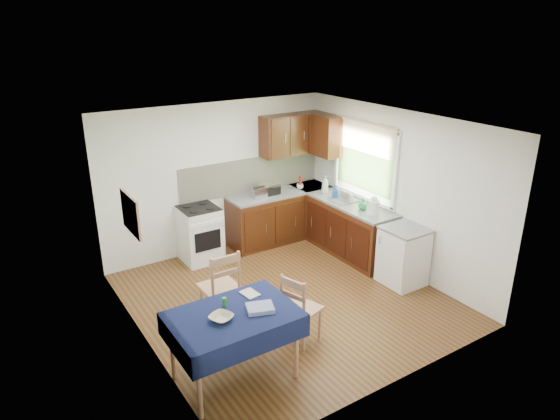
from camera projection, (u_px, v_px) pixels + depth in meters
floor at (287, 298)px, 7.09m from camera, size 4.20×4.20×0.00m
ceiling at (287, 123)px, 6.20m from camera, size 4.00×4.20×0.02m
wall_back at (217, 178)px, 8.29m from camera, size 4.00×0.02×2.50m
wall_front at (403, 281)px, 4.99m from camera, size 4.00×0.02×2.50m
wall_left at (140, 252)px, 5.63m from camera, size 0.02×4.20×2.50m
wall_right at (395, 191)px, 7.66m from camera, size 0.02×4.20×2.50m
base_cabinets at (312, 223)px, 8.61m from camera, size 1.90×2.30×0.86m
worktop_back at (280, 193)px, 8.72m from camera, size 1.90×0.60×0.04m
worktop_right at (352, 205)px, 8.15m from camera, size 0.60×1.70×0.04m
worktop_corner at (310, 186)px, 9.05m from camera, size 0.60×0.60×0.04m
splashback at (252, 175)px, 8.63m from camera, size 2.70×0.02×0.60m
upper_cabinets at (303, 135)px, 8.62m from camera, size 1.20×0.85×0.70m
stove at (200, 234)px, 8.08m from camera, size 0.60×0.61×0.92m
window at (365, 156)px, 8.05m from camera, size 0.04×1.48×1.26m
fridge at (403, 256)px, 7.36m from camera, size 0.58×0.60×0.89m
corkboard at (131, 214)px, 5.76m from camera, size 0.04×0.62×0.47m
dining_table at (233, 322)px, 5.27m from camera, size 1.34×0.91×0.81m
chair_far at (221, 285)px, 6.34m from camera, size 0.46×0.46×1.03m
chair_near at (299, 307)px, 5.97m from camera, size 0.51×0.51×0.92m
toaster at (259, 192)px, 8.40m from camera, size 0.25×0.16×0.19m
sandwich_press at (269, 189)px, 8.57m from camera, size 0.31×0.26×0.18m
sauce_bottle at (300, 182)px, 8.83m from camera, size 0.05×0.05×0.23m
yellow_packet at (268, 187)px, 8.67m from camera, size 0.14×0.10×0.16m
dish_rack at (345, 200)px, 8.23m from camera, size 0.40×0.30×0.19m
kettle at (374, 206)px, 7.66m from camera, size 0.17×0.17×0.29m
cup at (300, 186)px, 8.83m from camera, size 0.13×0.13×0.09m
soap_bottle_a at (325, 184)px, 8.59m from camera, size 0.17×0.17×0.31m
soap_bottle_b at (335, 192)px, 8.38m from camera, size 0.14×0.14×0.21m
soap_bottle_c at (363, 204)px, 7.84m from camera, size 0.21×0.21×0.19m
plate_bowl at (221, 318)px, 5.11m from camera, size 0.31×0.31×0.06m
book at (244, 296)px, 5.55m from camera, size 0.18×0.23×0.02m
spice_jar at (224, 302)px, 5.36m from camera, size 0.05×0.05×0.10m
tea_towel at (260, 308)px, 5.29m from camera, size 0.34×0.30×0.05m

